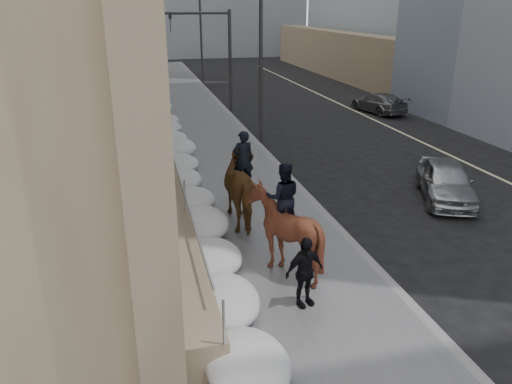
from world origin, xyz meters
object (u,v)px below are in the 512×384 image
mounted_horse_right (284,227)px  car_grey (379,103)px  mounted_horse_left (246,185)px  car_silver (446,181)px  pedestrian (304,272)px

mounted_horse_right → car_grey: (11.37, 17.51, -0.67)m
mounted_horse_left → car_silver: 7.11m
mounted_horse_right → car_silver: bearing=-141.6°
mounted_horse_right → pedestrian: (-0.00, -1.57, -0.35)m
pedestrian → car_grey: bearing=43.5°
car_silver → car_grey: bearing=94.5°
mounted_horse_left → pedestrian: (0.24, -4.67, -0.36)m
mounted_horse_left → car_silver: size_ratio=0.71×
car_silver → car_grey: 14.68m
pedestrian → car_grey: 22.21m
car_grey → pedestrian: bearing=49.0°
car_grey → car_silver: bearing=61.8°
mounted_horse_left → car_grey: (11.61, 14.40, -0.68)m
car_grey → mounted_horse_left: bearing=40.9°
mounted_horse_right → pedestrian: size_ratio=1.69×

